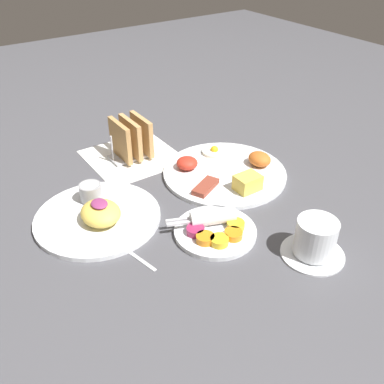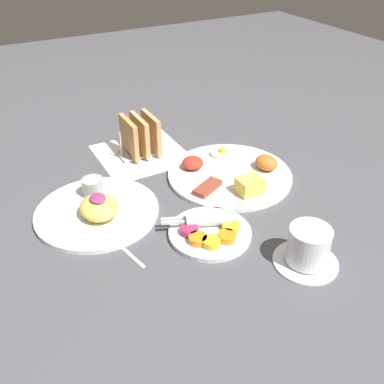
% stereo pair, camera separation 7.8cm
% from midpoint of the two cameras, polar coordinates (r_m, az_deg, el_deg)
% --- Properties ---
extents(ground_plane, '(3.00, 3.00, 0.00)m').
position_cam_midpoint_polar(ground_plane, '(0.96, -1.02, -0.95)').
color(ground_plane, '#47474C').
extents(napkin_flat, '(0.22, 0.22, 0.00)m').
position_cam_midpoint_polar(napkin_flat, '(1.14, -4.82, 5.05)').
color(napkin_flat, white).
rests_on(napkin_flat, ground_plane).
extents(plate_breakfast, '(0.30, 0.30, 0.05)m').
position_cam_midpoint_polar(plate_breakfast, '(1.04, 7.35, 2.46)').
color(plate_breakfast, white).
rests_on(plate_breakfast, ground_plane).
extents(plate_condiments, '(0.17, 0.17, 0.04)m').
position_cam_midpoint_polar(plate_condiments, '(0.85, 5.00, -5.17)').
color(plate_condiments, white).
rests_on(plate_condiments, ground_plane).
extents(plate_foreground, '(0.26, 0.26, 0.06)m').
position_cam_midpoint_polar(plate_foreground, '(0.92, -10.15, -2.19)').
color(plate_foreground, white).
rests_on(plate_foreground, ground_plane).
extents(toast_rack, '(0.10, 0.12, 0.10)m').
position_cam_midpoint_polar(toast_rack, '(1.11, -4.94, 7.30)').
color(toast_rack, '#B7B7BC').
rests_on(toast_rack, ground_plane).
extents(coffee_cup, '(0.12, 0.12, 0.08)m').
position_cam_midpoint_polar(coffee_cup, '(0.81, 17.90, -7.20)').
color(coffee_cup, white).
rests_on(coffee_cup, ground_plane).
extents(teaspoon, '(0.13, 0.04, 0.01)m').
position_cam_midpoint_polar(teaspoon, '(0.84, -7.26, -6.81)').
color(teaspoon, silver).
rests_on(teaspoon, ground_plane).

